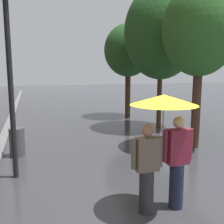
{
  "coord_description": "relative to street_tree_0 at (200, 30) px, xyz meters",
  "views": [
    {
      "loc": [
        -2.18,
        -4.05,
        2.54
      ],
      "look_at": [
        0.0,
        2.92,
        1.35
      ],
      "focal_mm": 41.93,
      "sensor_mm": 36.0,
      "label": 1
    }
  ],
  "objects": [
    {
      "name": "litter_bin",
      "position": [
        -5.55,
        0.78,
        -3.32
      ],
      "size": [
        0.44,
        0.44,
        0.85
      ],
      "primitive_type": "cylinder",
      "color": "#4C4C51",
      "rests_on": "ground"
    },
    {
      "name": "kerb_strip",
      "position": [
        -6.12,
        6.88,
        -3.69
      ],
      "size": [
        0.3,
        36.0,
        0.12
      ],
      "primitive_type": "cube",
      "color": "slate",
      "rests_on": "ground"
    },
    {
      "name": "street_tree_1",
      "position": [
        0.27,
        3.06,
        0.33
      ],
      "size": [
        3.13,
        3.13,
        6.04
      ],
      "color": "#473323",
      "rests_on": "ground"
    },
    {
      "name": "ground_plane",
      "position": [
        -2.92,
        -3.12,
        -3.75
      ],
      "size": [
        80.0,
        80.0,
        0.0
      ],
      "primitive_type": "plane",
      "color": "#38383D"
    },
    {
      "name": "street_tree_0",
      "position": [
        0.0,
        0.0,
        0.0
      ],
      "size": [
        2.32,
        2.32,
        5.23
      ],
      "color": "#473323",
      "rests_on": "ground"
    },
    {
      "name": "couple_under_umbrella",
      "position": [
        -2.91,
        -3.19,
        -2.32
      ],
      "size": [
        1.19,
        1.18,
        2.11
      ],
      "color": "#2D2D33",
      "rests_on": "ground"
    },
    {
      "name": "street_tree_2",
      "position": [
        -0.06,
        6.08,
        -0.22
      ],
      "size": [
        2.55,
        2.55,
        4.94
      ],
      "color": "#473323",
      "rests_on": "ground"
    },
    {
      "name": "street_lamp_post",
      "position": [
        -5.52,
        -0.85,
        -1.19
      ],
      "size": [
        0.24,
        0.24,
        4.38
      ],
      "color": "black",
      "rests_on": "ground"
    }
  ]
}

